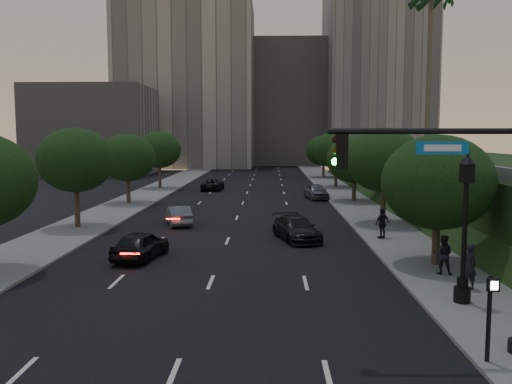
{
  "coord_description": "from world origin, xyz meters",
  "views": [
    {
      "loc": [
        2.5,
        -17.26,
        6.18
      ],
      "look_at": [
        1.85,
        7.49,
        3.6
      ],
      "focal_mm": 38.0,
      "sensor_mm": 36.0,
      "label": 1
    }
  ],
  "objects_px": {
    "pedestrian_c": "(382,223)",
    "sedan_far_right": "(316,191)",
    "street_lamp": "(464,235)",
    "pedestrian_a": "(469,266)",
    "sedan_far_left": "(213,185)",
    "traffic_signal_mast": "(484,228)",
    "pedestrian_b": "(443,255)",
    "sedan_mid_left": "(178,215)",
    "sedan_near_right": "(296,229)",
    "sedan_near_left": "(141,245)"
  },
  "relations": [
    {
      "from": "sedan_far_left",
      "to": "sedan_near_right",
      "type": "relative_size",
      "value": 0.97
    },
    {
      "from": "sedan_near_right",
      "to": "sedan_far_left",
      "type": "bearing_deg",
      "value": 89.92
    },
    {
      "from": "pedestrian_b",
      "to": "sedan_mid_left",
      "type": "bearing_deg",
      "value": -27.2
    },
    {
      "from": "pedestrian_c",
      "to": "sedan_far_left",
      "type": "bearing_deg",
      "value": -100.34
    },
    {
      "from": "pedestrian_b",
      "to": "pedestrian_a",
      "type": "bearing_deg",
      "value": 113.16
    },
    {
      "from": "street_lamp",
      "to": "sedan_far_right",
      "type": "distance_m",
      "value": 33.44
    },
    {
      "from": "street_lamp",
      "to": "sedan_near_left",
      "type": "bearing_deg",
      "value": 152.09
    },
    {
      "from": "sedan_mid_left",
      "to": "pedestrian_a",
      "type": "bearing_deg",
      "value": 114.15
    },
    {
      "from": "pedestrian_b",
      "to": "sedan_near_left",
      "type": "bearing_deg",
      "value": 4.71
    },
    {
      "from": "pedestrian_c",
      "to": "sedan_far_right",
      "type": "bearing_deg",
      "value": -118.63
    },
    {
      "from": "sedan_far_right",
      "to": "pedestrian_b",
      "type": "height_order",
      "value": "pedestrian_b"
    },
    {
      "from": "pedestrian_b",
      "to": "pedestrian_c",
      "type": "distance_m",
      "value": 8.31
    },
    {
      "from": "street_lamp",
      "to": "sedan_far_left",
      "type": "height_order",
      "value": "street_lamp"
    },
    {
      "from": "sedan_mid_left",
      "to": "sedan_far_left",
      "type": "height_order",
      "value": "sedan_mid_left"
    },
    {
      "from": "traffic_signal_mast",
      "to": "sedan_near_right",
      "type": "height_order",
      "value": "traffic_signal_mast"
    },
    {
      "from": "sedan_near_right",
      "to": "sedan_mid_left",
      "type": "bearing_deg",
      "value": 130.66
    },
    {
      "from": "street_lamp",
      "to": "pedestrian_a",
      "type": "relative_size",
      "value": 3.03
    },
    {
      "from": "traffic_signal_mast",
      "to": "sedan_mid_left",
      "type": "height_order",
      "value": "traffic_signal_mast"
    },
    {
      "from": "sedan_near_right",
      "to": "pedestrian_c",
      "type": "xyz_separation_m",
      "value": [
        5.05,
        -0.04,
        0.36
      ]
    },
    {
      "from": "sedan_far_left",
      "to": "pedestrian_a",
      "type": "distance_m",
      "value": 42.56
    },
    {
      "from": "traffic_signal_mast",
      "to": "pedestrian_b",
      "type": "xyz_separation_m",
      "value": [
        1.71,
        8.65,
        -2.66
      ]
    },
    {
      "from": "street_lamp",
      "to": "sedan_near_right",
      "type": "bearing_deg",
      "value": 113.75
    },
    {
      "from": "sedan_far_right",
      "to": "pedestrian_a",
      "type": "relative_size",
      "value": 2.42
    },
    {
      "from": "sedan_near_left",
      "to": "pedestrian_c",
      "type": "relative_size",
      "value": 2.35
    },
    {
      "from": "sedan_near_left",
      "to": "sedan_near_right",
      "type": "height_order",
      "value": "sedan_near_left"
    },
    {
      "from": "sedan_mid_left",
      "to": "pedestrian_c",
      "type": "height_order",
      "value": "pedestrian_c"
    },
    {
      "from": "street_lamp",
      "to": "sedan_far_right",
      "type": "height_order",
      "value": "street_lamp"
    },
    {
      "from": "sedan_far_left",
      "to": "pedestrian_c",
      "type": "relative_size",
      "value": 2.58
    },
    {
      "from": "traffic_signal_mast",
      "to": "pedestrian_b",
      "type": "relative_size",
      "value": 4.05
    },
    {
      "from": "sedan_far_left",
      "to": "pedestrian_c",
      "type": "distance_m",
      "value": 32.24
    },
    {
      "from": "sedan_near_right",
      "to": "sedan_near_left",
      "type": "bearing_deg",
      "value": -162.63
    },
    {
      "from": "street_lamp",
      "to": "pedestrian_a",
      "type": "height_order",
      "value": "street_lamp"
    },
    {
      "from": "traffic_signal_mast",
      "to": "sedan_mid_left",
      "type": "bearing_deg",
      "value": 118.73
    },
    {
      "from": "street_lamp",
      "to": "pedestrian_b",
      "type": "xyz_separation_m",
      "value": [
        0.56,
        4.03,
        -1.62
      ]
    },
    {
      "from": "pedestrian_a",
      "to": "sedan_far_right",
      "type": "bearing_deg",
      "value": -93.5
    },
    {
      "from": "street_lamp",
      "to": "sedan_near_left",
      "type": "relative_size",
      "value": 1.32
    },
    {
      "from": "traffic_signal_mast",
      "to": "pedestrian_b",
      "type": "bearing_deg",
      "value": 78.85
    },
    {
      "from": "sedan_near_right",
      "to": "pedestrian_c",
      "type": "relative_size",
      "value": 2.67
    },
    {
      "from": "sedan_far_right",
      "to": "sedan_mid_left",
      "type": "bearing_deg",
      "value": -133.64
    },
    {
      "from": "sedan_near_left",
      "to": "sedan_far_right",
      "type": "bearing_deg",
      "value": -102.46
    },
    {
      "from": "street_lamp",
      "to": "sedan_mid_left",
      "type": "xyz_separation_m",
      "value": [
        -13.36,
        17.66,
        -1.96
      ]
    },
    {
      "from": "sedan_near_left",
      "to": "pedestrian_b",
      "type": "bearing_deg",
      "value": 177.84
    },
    {
      "from": "sedan_far_left",
      "to": "street_lamp",
      "type": "bearing_deg",
      "value": 110.91
    },
    {
      "from": "sedan_far_left",
      "to": "sedan_mid_left",
      "type": "bearing_deg",
      "value": 93.33
    },
    {
      "from": "sedan_mid_left",
      "to": "sedan_near_right",
      "type": "xyz_separation_m",
      "value": [
        7.93,
        -5.33,
        0.03
      ]
    },
    {
      "from": "traffic_signal_mast",
      "to": "sedan_far_left",
      "type": "relative_size",
      "value": 1.5
    },
    {
      "from": "sedan_far_right",
      "to": "traffic_signal_mast",
      "type": "bearing_deg",
      "value": -96.79
    },
    {
      "from": "sedan_far_left",
      "to": "sedan_far_right",
      "type": "distance_m",
      "value": 13.88
    },
    {
      "from": "sedan_near_left",
      "to": "sedan_near_right",
      "type": "xyz_separation_m",
      "value": [
        8.05,
        5.19,
        -0.03
      ]
    },
    {
      "from": "sedan_far_right",
      "to": "street_lamp",
      "type": "bearing_deg",
      "value": -94.55
    }
  ]
}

